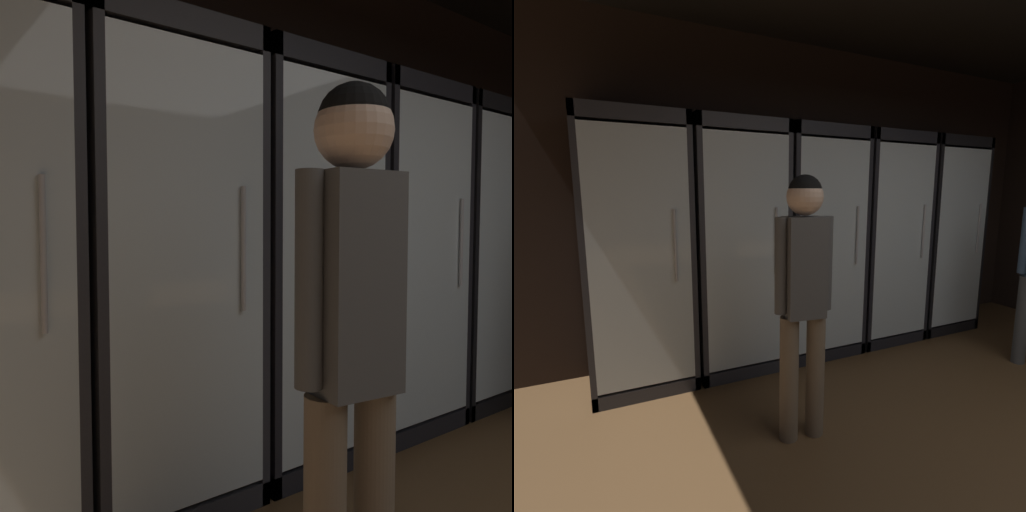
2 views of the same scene
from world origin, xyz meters
TOP-DOWN VIEW (x-y plane):
  - wall_back at (0.00, 3.03)m, footprint 6.00×0.06m
  - cooler_left at (-1.17, 2.74)m, footprint 0.74×0.60m
  - cooler_center at (-0.40, 2.73)m, footprint 0.74×0.60m
  - cooler_right at (0.37, 2.74)m, footprint 0.74×0.60m
  - cooler_far_right at (1.14, 2.74)m, footprint 0.74×0.60m
  - shopper_near at (-1.15, 1.62)m, footprint 0.35×0.21m

SIDE VIEW (x-z plane):
  - shopper_near at x=-1.15m, z-range 0.16..1.73m
  - cooler_right at x=0.37m, z-range -0.02..1.99m
  - cooler_center at x=-0.40m, z-range -0.02..1.99m
  - cooler_far_right at x=1.14m, z-range -0.02..2.00m
  - cooler_left at x=-1.17m, z-range -0.01..2.00m
  - wall_back at x=0.00m, z-range 0.00..2.80m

